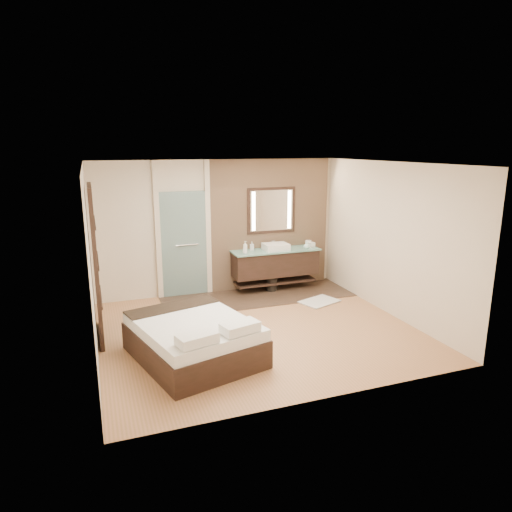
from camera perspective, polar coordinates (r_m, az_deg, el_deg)
name	(u,v)px	position (r m, az deg, el deg)	size (l,w,h in m)	color
floor	(258,330)	(7.63, 0.20, -9.20)	(5.00, 5.00, 0.00)	#A07043
tile_strip	(258,296)	(9.23, 0.26, -5.04)	(3.80, 1.30, 0.01)	#32241B
stone_wall	(270,224)	(9.62, 1.81, 3.99)	(2.60, 0.08, 2.70)	tan
vanity	(275,263)	(9.52, 2.42, -0.86)	(1.85, 0.55, 0.88)	black
mirror_unit	(271,210)	(9.53, 1.94, 5.72)	(1.06, 0.04, 0.96)	black
frosted_door	(184,240)	(9.14, -9.02, 2.00)	(1.10, 0.12, 2.70)	#9EC8C5
shoji_partition	(96,263)	(7.41, -19.38, -0.83)	(0.06, 1.20, 2.40)	black
bed	(194,339)	(6.64, -7.77, -10.23)	(1.87, 2.13, 0.70)	black
bath_mat	(319,301)	(8.97, 7.93, -5.64)	(0.72, 0.50, 0.02)	silver
waste_bin	(272,284)	(9.54, 1.98, -3.55)	(0.23, 0.23, 0.29)	black
tissue_box	(311,245)	(9.76, 6.95, 1.43)	(0.12, 0.12, 0.10)	silver
soap_bottle_a	(245,247)	(9.10, -1.36, 1.11)	(0.09, 0.09, 0.24)	silver
soap_bottle_b	(252,246)	(9.38, -0.52, 1.28)	(0.08, 0.08, 0.18)	#B2B2B2
soap_bottle_c	(306,245)	(9.57, 6.32, 1.34)	(0.11, 0.11, 0.14)	#C3F5EB
cup	(308,243)	(9.89, 6.55, 1.63)	(0.14, 0.14, 0.11)	white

